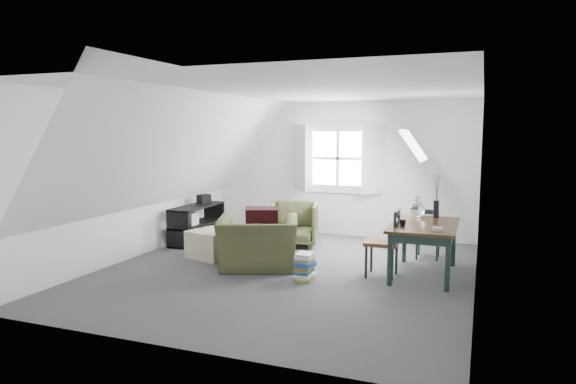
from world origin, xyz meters
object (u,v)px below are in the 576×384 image
at_px(media_shelf, 196,226).
at_px(magazine_stack, 305,267).
at_px(ottoman, 213,244).
at_px(dining_chair_far, 428,232).
at_px(armchair_far, 293,245).
at_px(dining_table, 424,231).
at_px(dining_chair_near, 385,242).
at_px(armchair_near, 258,268).

distance_m(media_shelf, magazine_stack, 2.99).
distance_m(ottoman, dining_chair_far, 3.32).
height_order(ottoman, magazine_stack, ottoman).
bearing_deg(ottoman, dining_chair_far, 19.18).
bearing_deg(dining_chair_far, armchair_far, -7.79).
distance_m(dining_chair_far, media_shelf, 3.97).
height_order(dining_table, dining_chair_far, dining_chair_far).
bearing_deg(dining_chair_near, ottoman, -110.74).
bearing_deg(magazine_stack, dining_chair_near, 31.02).
bearing_deg(magazine_stack, dining_table, 29.46).
height_order(ottoman, dining_chair_far, dining_chair_far).
height_order(dining_table, dining_chair_near, dining_chair_near).
bearing_deg(dining_chair_far, magazine_stack, 48.13).
distance_m(armchair_near, magazine_stack, 0.92).
xyz_separation_m(armchair_near, dining_chair_far, (2.22, 1.42, 0.41)).
relative_size(armchair_far, dining_chair_far, 1.03).
xyz_separation_m(armchair_near, media_shelf, (-1.73, 1.18, 0.29)).
relative_size(dining_table, dining_chair_near, 1.56).
relative_size(dining_table, dining_chair_far, 1.81).
bearing_deg(armchair_far, dining_chair_near, -51.66).
bearing_deg(dining_table, dining_chair_near, -151.41).
bearing_deg(ottoman, magazine_stack, -21.28).
height_order(dining_chair_far, dining_chair_near, dining_chair_near).
bearing_deg(magazine_stack, armchair_near, 157.04).
bearing_deg(armchair_far, dining_table, -40.62).
bearing_deg(dining_table, magazine_stack, -148.31).
height_order(armchair_near, dining_table, dining_table).
xyz_separation_m(armchair_near, armchair_far, (-0.04, 1.58, 0.00)).
distance_m(ottoman, magazine_stack, 1.87).
relative_size(ottoman, dining_chair_near, 0.69).
height_order(armchair_near, magazine_stack, armchair_near).
xyz_separation_m(dining_chair_near, media_shelf, (-3.51, 0.97, -0.18)).
height_order(armchair_near, dining_chair_near, dining_chair_near).
bearing_deg(ottoman, armchair_near, -19.72).
relative_size(ottoman, magazine_stack, 1.76).
relative_size(armchair_near, dining_chair_near, 1.22).
height_order(dining_table, magazine_stack, dining_table).
xyz_separation_m(dining_chair_far, media_shelf, (-3.96, -0.24, -0.12)).
height_order(armchair_far, media_shelf, media_shelf).
bearing_deg(dining_table, dining_chair_far, 94.64).
bearing_deg(dining_chair_far, dining_chair_near, 65.77).
bearing_deg(magazine_stack, dining_chair_far, 51.79).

